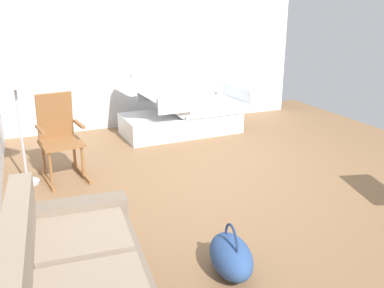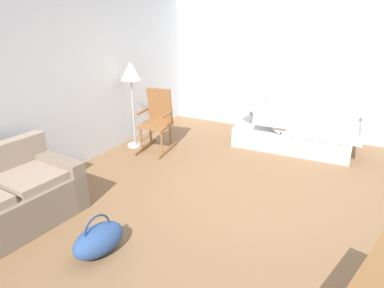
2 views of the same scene
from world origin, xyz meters
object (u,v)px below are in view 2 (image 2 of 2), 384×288
(couch, at_px, (1,204))
(rocking_chair, at_px, (157,121))
(hospital_bed, at_px, (293,130))
(floor_lamp, at_px, (131,77))
(duffel_bag, at_px, (99,240))

(couch, relative_size, rocking_chair, 1.58)
(hospital_bed, height_order, rocking_chair, hospital_bed)
(rocking_chair, xyz_separation_m, floor_lamp, (-0.09, 0.42, 0.72))
(hospital_bed, distance_m, rocking_chair, 2.37)
(floor_lamp, height_order, duffel_bag, floor_lamp)
(rocking_chair, bearing_deg, floor_lamp, 102.58)
(hospital_bed, xyz_separation_m, duffel_bag, (-3.77, 1.02, -0.16))
(couch, distance_m, duffel_bag, 1.23)
(floor_lamp, bearing_deg, duffel_bag, -149.86)
(rocking_chair, relative_size, floor_lamp, 0.71)
(rocking_chair, bearing_deg, duffel_bag, -158.38)
(hospital_bed, relative_size, couch, 1.27)
(floor_lamp, bearing_deg, couch, -174.77)
(hospital_bed, bearing_deg, floor_lamp, 116.96)
(hospital_bed, xyz_separation_m, floor_lamp, (-1.26, 2.48, 0.92))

